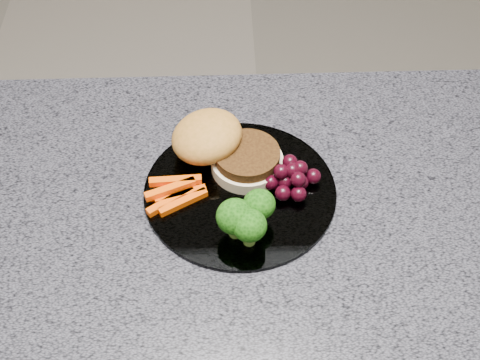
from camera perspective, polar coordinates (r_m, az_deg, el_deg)
name	(u,v)px	position (r m, az deg, el deg)	size (l,w,h in m)	color
countertop	(320,230)	(0.90, 6.85, -4.29)	(1.20, 0.60, 0.04)	#504E59
plate	(240,191)	(0.90, 0.00, -0.96)	(0.26, 0.26, 0.01)	white
burger	(221,147)	(0.92, -1.63, 2.82)	(0.17, 0.14, 0.05)	beige
carrot_sticks	(176,193)	(0.89, -5.52, -1.07)	(0.08, 0.07, 0.02)	#FB5104
broccoli	(246,217)	(0.83, 0.53, -3.14)	(0.08, 0.08, 0.06)	olive
grape_bunch	(290,176)	(0.90, 4.29, 0.31)	(0.08, 0.07, 0.04)	black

